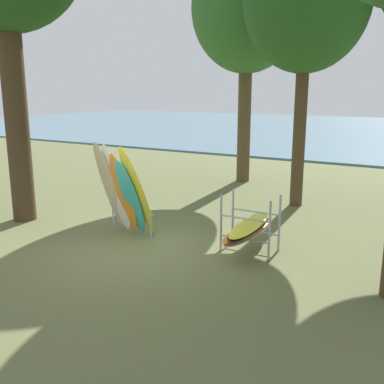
# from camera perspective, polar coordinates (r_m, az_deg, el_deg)

# --- Properties ---
(ground_plane) EXTENTS (80.00, 80.00, 0.00)m
(ground_plane) POSITION_cam_1_polar(r_m,az_deg,el_deg) (9.95, -7.40, -7.25)
(ground_plane) COLOR #60663D
(lake_water) EXTENTS (80.00, 36.00, 0.10)m
(lake_water) POSITION_cam_1_polar(r_m,az_deg,el_deg) (39.56, 21.80, 7.25)
(lake_water) COLOR slate
(lake_water) RESTS_ON ground
(tree_far_left_back) EXTENTS (3.50, 3.50, 7.87)m
(tree_far_left_back) POSITION_cam_1_polar(r_m,az_deg,el_deg) (13.63, 14.44, 22.72)
(tree_far_left_back) COLOR #4C3823
(tree_far_left_back) RESTS_ON ground
(tree_far_right_back) EXTENTS (3.93, 3.93, 8.48)m
(tree_far_right_back) POSITION_cam_1_polar(r_m,az_deg,el_deg) (17.01, 7.06, 22.19)
(tree_far_right_back) COLOR brown
(tree_far_right_back) RESTS_ON ground
(leaning_board_pile) EXTENTS (1.61, 1.05, 2.25)m
(leaning_board_pile) POSITION_cam_1_polar(r_m,az_deg,el_deg) (10.70, -8.80, 0.04)
(leaning_board_pile) COLOR #C6B289
(leaning_board_pile) RESTS_ON ground
(board_storage_rack) EXTENTS (1.15, 2.13, 1.25)m
(board_storage_rack) POSITION_cam_1_polar(r_m,az_deg,el_deg) (9.72, 7.23, -4.65)
(board_storage_rack) COLOR #9EA0A5
(board_storage_rack) RESTS_ON ground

